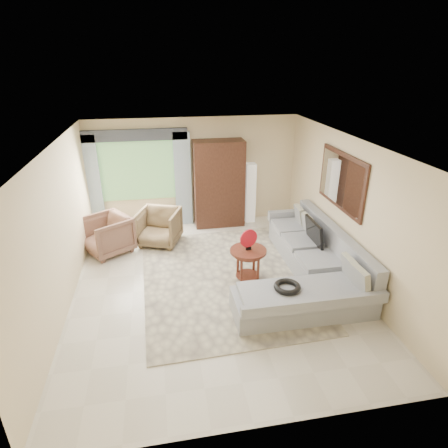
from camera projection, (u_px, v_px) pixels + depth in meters
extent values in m
plane|color=silver|center=(214.00, 284.00, 6.93)|extent=(6.00, 6.00, 0.00)
cube|color=beige|center=(224.00, 277.00, 7.13)|extent=(3.13, 4.10, 0.02)
cube|color=gray|center=(307.00, 253.00, 7.62)|extent=(0.90, 2.40, 0.40)
cube|color=gray|center=(303.00, 303.00, 6.07)|extent=(2.30, 0.80, 0.40)
cube|color=gray|center=(334.00, 240.00, 7.14)|extent=(0.20, 3.20, 0.50)
cube|color=gray|center=(287.00, 215.00, 8.65)|extent=(0.90, 0.16, 0.22)
cube|color=gray|center=(316.00, 304.00, 5.55)|extent=(2.30, 0.10, 0.18)
cube|color=black|center=(314.00, 232.00, 7.32)|extent=(0.14, 0.74, 0.48)
torus|color=black|center=(287.00, 287.00, 5.88)|extent=(0.43, 0.43, 0.09)
cylinder|color=#491E13|center=(248.00, 251.00, 6.76)|extent=(0.67, 0.67, 0.04)
cylinder|color=#491E13|center=(248.00, 267.00, 6.90)|extent=(0.44, 0.44, 0.60)
cylinder|color=red|center=(249.00, 238.00, 6.66)|extent=(0.33, 0.12, 0.34)
imported|color=brown|center=(107.00, 235.00, 7.92)|extent=(1.23, 1.22, 0.82)
imported|color=brown|center=(159.00, 227.00, 8.30)|extent=(1.11, 1.12, 0.80)
imported|color=#999999|center=(98.00, 221.00, 8.97)|extent=(0.54, 0.50, 0.51)
cube|color=black|center=(219.00, 184.00, 9.04)|extent=(1.20, 0.55, 2.10)
cube|color=silver|center=(250.00, 193.00, 9.34)|extent=(0.24, 0.24, 1.50)
cube|color=#669E59|center=(138.00, 171.00, 8.81)|extent=(1.80, 0.04, 1.40)
cube|color=#9EB7CC|center=(92.00, 185.00, 8.66)|extent=(0.40, 0.08, 2.30)
cube|color=#9EB7CC|center=(183.00, 180.00, 9.00)|extent=(0.40, 0.08, 2.30)
cube|color=#1E232D|center=(134.00, 135.00, 8.40)|extent=(2.40, 0.12, 0.26)
cube|color=black|center=(342.00, 181.00, 6.93)|extent=(0.04, 1.70, 1.05)
cube|color=white|center=(340.00, 181.00, 6.93)|extent=(0.02, 1.54, 0.90)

